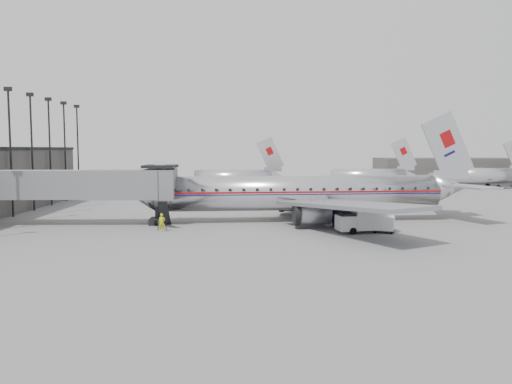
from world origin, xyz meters
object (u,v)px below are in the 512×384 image
airliner (305,193)px  baggage_cart_white (384,224)px  baggage_cart_navy (344,218)px  service_van (365,219)px  ramp_worker (162,222)px

airliner → baggage_cart_white: 10.70m
baggage_cart_navy → baggage_cart_white: 4.64m
service_van → baggage_cart_white: service_van is taller
airliner → service_van: airliner is taller
service_van → baggage_cart_white: (1.81, -0.14, -0.46)m
airliner → baggage_cart_white: size_ratio=16.00×
service_van → baggage_cart_white: 1.87m
baggage_cart_navy → baggage_cart_white: (3.20, -3.36, -0.10)m
baggage_cart_white → service_van: bearing=-162.6°
airliner → service_van: bearing=-62.5°
baggage_cart_navy → ramp_worker: size_ratio=1.55×
airliner → baggage_cart_white: airliner is taller
airliner → service_van: 9.47m
service_van → ramp_worker: bearing=167.6°
baggage_cart_white → ramp_worker: ramp_worker is taller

